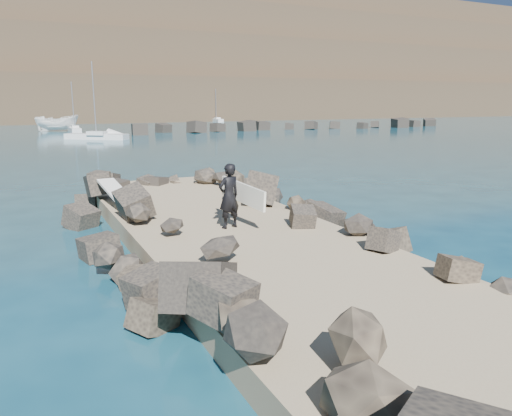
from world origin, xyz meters
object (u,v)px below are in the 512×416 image
object	(u,v)px
surfboard_resting	(116,195)
surfer_with_board	(231,196)
boat_imported	(57,123)
sailboat_c	(97,136)

from	to	relation	value
surfboard_resting	surfer_with_board	xyz separation A→B (m)	(2.56, -4.64, 0.54)
surfboard_resting	boat_imported	bearing A→B (deg)	80.12
boat_imported	sailboat_c	size ratio (longest dim) A/B	0.69
surfer_with_board	sailboat_c	xyz separation A→B (m)	(2.84, 47.10, -1.24)
surfer_with_board	surfboard_resting	bearing A→B (deg)	118.90
surfboard_resting	boat_imported	world-z (taller)	boat_imported
surfboard_resting	boat_imported	xyz separation A→B (m)	(2.65, 62.12, 0.14)
sailboat_c	surfboard_resting	bearing A→B (deg)	-97.25
sailboat_c	surfer_with_board	bearing A→B (deg)	-93.46
boat_imported	sailboat_c	world-z (taller)	sailboat_c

